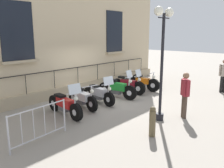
% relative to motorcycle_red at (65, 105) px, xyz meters
% --- Properties ---
extents(ground_plane, '(60.00, 60.00, 0.00)m').
position_rel_motorcycle_red_xyz_m(ground_plane, '(-0.26, 2.59, -0.41)').
color(ground_plane, gray).
extents(building_facade, '(0.82, 13.69, 7.73)m').
position_rel_motorcycle_red_xyz_m(building_facade, '(-2.62, 2.59, 3.37)').
color(building_facade, '#C6B28E').
rests_on(building_facade, ground_plane).
extents(motorcycle_red, '(2.16, 0.64, 1.33)m').
position_rel_motorcycle_red_xyz_m(motorcycle_red, '(0.00, 0.00, 0.00)').
color(motorcycle_red, black).
rests_on(motorcycle_red, ground_plane).
extents(motorcycle_white, '(1.96, 0.76, 1.03)m').
position_rel_motorcycle_red_xyz_m(motorcycle_white, '(-0.19, 1.06, -0.00)').
color(motorcycle_white, black).
rests_on(motorcycle_white, ground_plane).
extents(motorcycle_silver, '(2.02, 0.64, 1.28)m').
position_rel_motorcycle_red_xyz_m(motorcycle_silver, '(-0.15, 1.99, 0.01)').
color(motorcycle_silver, black).
rests_on(motorcycle_silver, ground_plane).
extents(motorcycle_green, '(2.07, 0.55, 1.40)m').
position_rel_motorcycle_red_xyz_m(motorcycle_green, '(-0.07, 3.17, 0.04)').
color(motorcycle_green, black).
rests_on(motorcycle_green, ground_plane).
extents(motorcycle_maroon, '(2.01, 0.55, 1.30)m').
position_rel_motorcycle_red_xyz_m(motorcycle_maroon, '(-0.23, 4.22, 0.02)').
color(motorcycle_maroon, black).
rests_on(motorcycle_maroon, ground_plane).
extents(motorcycle_orange, '(2.01, 0.73, 1.01)m').
position_rel_motorcycle_red_xyz_m(motorcycle_orange, '(-0.04, 5.23, 0.01)').
color(motorcycle_orange, black).
rests_on(motorcycle_orange, ground_plane).
extents(lamppost, '(0.30, 1.00, 3.87)m').
position_rel_motorcycle_red_xyz_m(lamppost, '(2.91, 1.92, 2.05)').
color(lamppost, black).
rests_on(lamppost, ground_plane).
extents(crowd_barrier, '(0.20, 1.91, 1.05)m').
position_rel_motorcycle_red_xyz_m(crowd_barrier, '(1.21, -1.84, 0.15)').
color(crowd_barrier, '#B7B7BF').
rests_on(crowd_barrier, ground_plane).
extents(bollard, '(0.19, 0.19, 0.93)m').
position_rel_motorcycle_red_xyz_m(bollard, '(3.43, 0.57, 0.06)').
color(bollard, brown).
rests_on(bollard, ground_plane).
extents(pedestrian_standing, '(0.41, 0.41, 1.73)m').
position_rel_motorcycle_red_xyz_m(pedestrian_standing, '(3.39, 7.58, 0.57)').
color(pedestrian_standing, black).
rests_on(pedestrian_standing, ground_plane).
extents(pedestrian_walking, '(0.41, 0.41, 1.68)m').
position_rel_motorcycle_red_xyz_m(pedestrian_walking, '(3.46, 2.70, 0.54)').
color(pedestrian_walking, '#47382D').
rests_on(pedestrian_walking, ground_plane).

